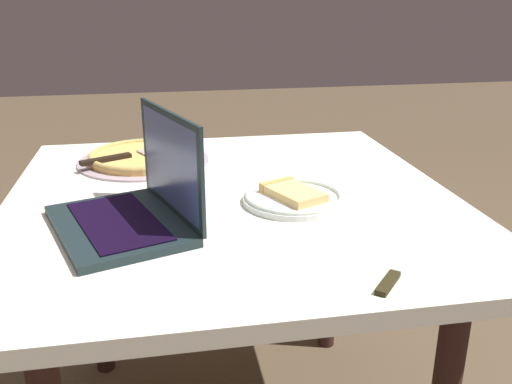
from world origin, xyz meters
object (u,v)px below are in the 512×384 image
Objects in this scene: pizza_plate at (293,197)px; table_knife at (395,274)px; dining_table at (232,228)px; laptop at (136,204)px; pizza_tray at (144,156)px.

pizza_plate reaches higher than table_knife.
dining_table is at bearing -153.58° from table_knife.
dining_table is 0.19m from pizza_plate.
laptop is (0.15, -0.23, 0.14)m from dining_table.
table_knife is (0.39, 0.09, -0.01)m from pizza_plate.
pizza_tray is at bearing 178.91° from laptop.
pizza_plate reaches higher than dining_table.
table_knife is at bearing 55.76° from laptop.
laptop is at bearing -1.09° from pizza_tray.
laptop is 1.65× the size of pizza_plate.
table_knife reaches higher than dining_table.
table_knife is at bearing 29.55° from pizza_tray.
laptop is at bearing -124.24° from table_knife.
pizza_tray is (-0.48, 0.01, -0.03)m from laptop.
dining_table is at bearing -118.67° from pizza_plate.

